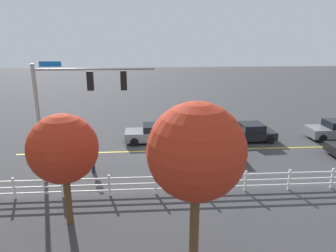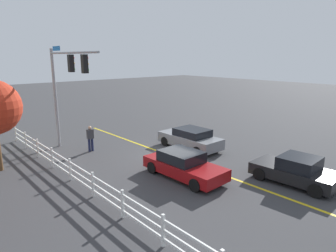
{
  "view_description": "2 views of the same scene",
  "coord_description": "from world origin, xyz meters",
  "px_view_note": "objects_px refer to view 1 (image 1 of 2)",
  "views": [
    {
      "loc": [
        0.93,
        20.88,
        7.96
      ],
      "look_at": [
        -0.47,
        0.88,
        2.1
      ],
      "focal_mm": 33.42,
      "sensor_mm": 36.0,
      "label": 1
    },
    {
      "loc": [
        -13.01,
        11.77,
        6.02
      ],
      "look_at": [
        -0.91,
        1.06,
        2.24
      ],
      "focal_mm": 31.65,
      "sensor_mm": 36.0,
      "label": 2
    }
  ],
  "objects_px": {
    "car_0": "(249,133)",
    "car_4": "(335,130)",
    "pedestrian": "(93,158)",
    "tree_2": "(63,149)",
    "car_2": "(205,150)",
    "car_3": "(155,133)",
    "tree_0": "(196,152)"
  },
  "relations": [
    {
      "from": "car_4",
      "to": "pedestrian",
      "type": "relative_size",
      "value": 2.44
    },
    {
      "from": "car_2",
      "to": "car_4",
      "type": "relative_size",
      "value": 1.09
    },
    {
      "from": "car_2",
      "to": "car_3",
      "type": "relative_size",
      "value": 1.01
    },
    {
      "from": "car_0",
      "to": "tree_2",
      "type": "distance_m",
      "value": 15.67
    },
    {
      "from": "car_2",
      "to": "car_3",
      "type": "height_order",
      "value": "car_3"
    },
    {
      "from": "car_0",
      "to": "car_3",
      "type": "xyz_separation_m",
      "value": [
        7.34,
        -0.22,
        0.03
      ]
    },
    {
      "from": "car_2",
      "to": "tree_2",
      "type": "distance_m",
      "value": 10.36
    },
    {
      "from": "car_3",
      "to": "car_4",
      "type": "distance_m",
      "value": 14.25
    },
    {
      "from": "pedestrian",
      "to": "tree_0",
      "type": "distance_m",
      "value": 10.17
    },
    {
      "from": "car_0",
      "to": "tree_2",
      "type": "height_order",
      "value": "tree_2"
    },
    {
      "from": "car_3",
      "to": "tree_2",
      "type": "height_order",
      "value": "tree_2"
    },
    {
      "from": "car_3",
      "to": "tree_0",
      "type": "relative_size",
      "value": 0.75
    },
    {
      "from": "car_0",
      "to": "car_2",
      "type": "bearing_deg",
      "value": 37.44
    },
    {
      "from": "car_0",
      "to": "tree_2",
      "type": "relative_size",
      "value": 0.82
    },
    {
      "from": "car_2",
      "to": "car_4",
      "type": "xyz_separation_m",
      "value": [
        -11.05,
        -3.57,
        0.05
      ]
    },
    {
      "from": "tree_2",
      "to": "car_0",
      "type": "bearing_deg",
      "value": -137.72
    },
    {
      "from": "car_3",
      "to": "pedestrian",
      "type": "xyz_separation_m",
      "value": [
        3.89,
        5.29,
        0.25
      ]
    },
    {
      "from": "car_0",
      "to": "tree_0",
      "type": "height_order",
      "value": "tree_0"
    },
    {
      "from": "car_4",
      "to": "pedestrian",
      "type": "height_order",
      "value": "pedestrian"
    },
    {
      "from": "car_4",
      "to": "car_2",
      "type": "bearing_deg",
      "value": 17.37
    },
    {
      "from": "car_3",
      "to": "tree_0",
      "type": "xyz_separation_m",
      "value": [
        -0.96,
        13.56,
        3.64
      ]
    },
    {
      "from": "car_3",
      "to": "car_2",
      "type": "bearing_deg",
      "value": 130.08
    },
    {
      "from": "car_2",
      "to": "car_0",
      "type": "bearing_deg",
      "value": 38.98
    },
    {
      "from": "tree_2",
      "to": "car_4",
      "type": "bearing_deg",
      "value": -150.41
    },
    {
      "from": "car_4",
      "to": "tree_2",
      "type": "distance_m",
      "value": 21.24
    },
    {
      "from": "car_0",
      "to": "car_4",
      "type": "xyz_separation_m",
      "value": [
        -6.9,
        -0.03,
        0.05
      ]
    },
    {
      "from": "pedestrian",
      "to": "car_0",
      "type": "bearing_deg",
      "value": 28.04
    },
    {
      "from": "tree_0",
      "to": "car_3",
      "type": "bearing_deg",
      "value": -85.95
    },
    {
      "from": "pedestrian",
      "to": "car_3",
      "type": "bearing_deg",
      "value": 57.43
    },
    {
      "from": "pedestrian",
      "to": "tree_0",
      "type": "relative_size",
      "value": 0.28
    },
    {
      "from": "tree_2",
      "to": "car_3",
      "type": "bearing_deg",
      "value": -111.01
    },
    {
      "from": "car_4",
      "to": "tree_0",
      "type": "bearing_deg",
      "value": 44.65
    }
  ]
}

